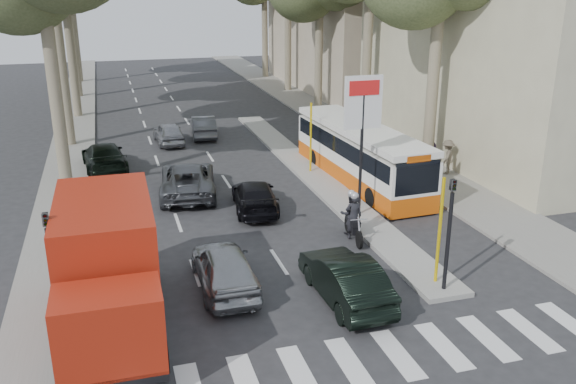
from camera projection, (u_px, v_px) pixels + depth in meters
name	position (u px, v px, depth m)	size (l,w,h in m)	color
ground	(325.00, 285.00, 18.79)	(120.00, 120.00, 0.00)	#28282B
sidewalk_right	(319.00, 111.00, 43.73)	(3.20, 70.00, 0.12)	gray
median_left	(77.00, 116.00, 41.95)	(2.40, 64.00, 0.12)	gray
traffic_island	(310.00, 172.00, 29.60)	(1.50, 26.00, 0.16)	gray
billboard	(362.00, 126.00, 22.98)	(1.50, 12.10, 5.60)	yellow
traffic_light_island	(450.00, 216.00, 17.50)	(0.16, 0.41, 3.60)	black
traffic_light_left	(51.00, 255.00, 15.01)	(0.16, 0.41, 3.60)	black
silver_hatchback	(225.00, 267.00, 18.39)	(1.64, 4.09, 1.39)	#A1A4A9
dark_hatchback	(345.00, 278.00, 17.73)	(1.46, 4.18, 1.38)	black
queue_car_a	(188.00, 179.00, 26.58)	(2.31, 5.01, 1.39)	#4C4E54
queue_car_b	(255.00, 196.00, 24.80)	(1.67, 4.12, 1.20)	black
queue_car_c	(169.00, 133.00, 34.96)	(1.46, 3.63, 1.24)	gray
queue_car_d	(203.00, 126.00, 36.54)	(1.35, 3.87, 1.28)	#4A4C52
queue_car_e	(104.00, 157.00, 29.99)	(1.92, 4.72, 1.37)	black
red_truck	(108.00, 267.00, 15.91)	(2.53, 6.47, 3.44)	black
city_bus	(360.00, 152.00, 28.08)	(2.72, 10.23, 2.67)	#D6540B
motorcycle	(352.00, 216.00, 22.04)	(0.85, 2.15, 1.83)	black
pedestrian_near	(430.00, 150.00, 30.18)	(1.00, 0.49, 1.71)	#3C2D44
pedestrian_far	(447.00, 157.00, 29.03)	(1.07, 0.47, 1.65)	brown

